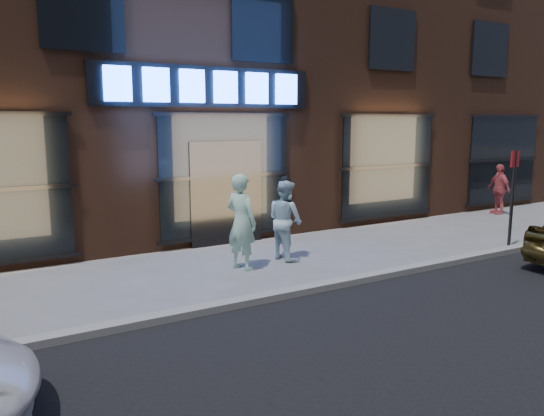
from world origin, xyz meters
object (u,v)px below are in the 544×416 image
(man_bowtie, at_px, (241,222))
(sign_post, at_px, (513,190))
(passerby, at_px, (499,189))
(man_cap, at_px, (285,220))

(man_bowtie, bearing_deg, sign_post, -127.14)
(passerby, distance_m, sign_post, 4.89)
(passerby, relative_size, sign_post, 0.69)
(man_cap, bearing_deg, sign_post, -118.00)
(man_bowtie, relative_size, passerby, 1.21)
(man_cap, height_order, passerby, man_cap)
(sign_post, bearing_deg, man_bowtie, 154.61)
(man_cap, xyz_separation_m, sign_post, (4.78, -1.86, 0.51))
(man_bowtie, xyz_separation_m, passerby, (9.68, 1.45, -0.16))
(man_cap, height_order, sign_post, sign_post)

